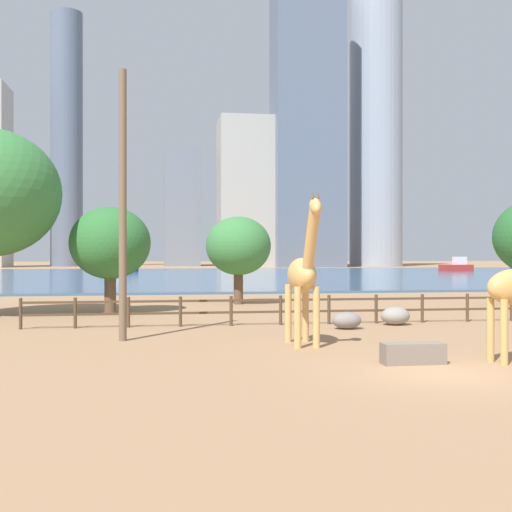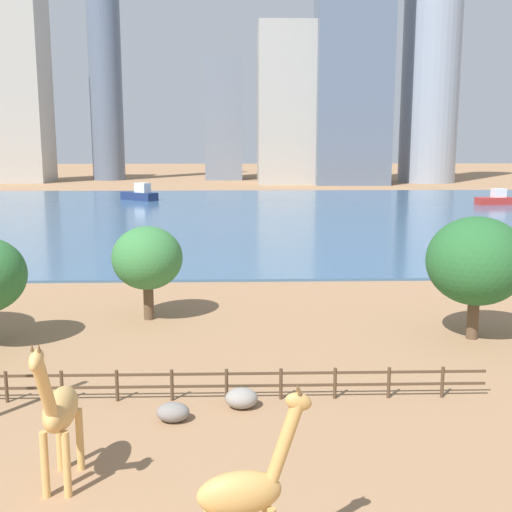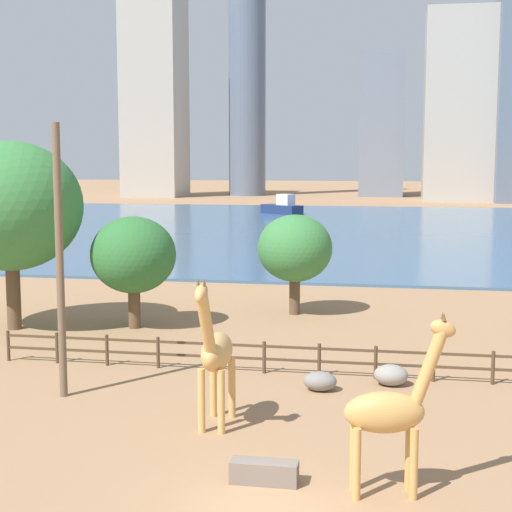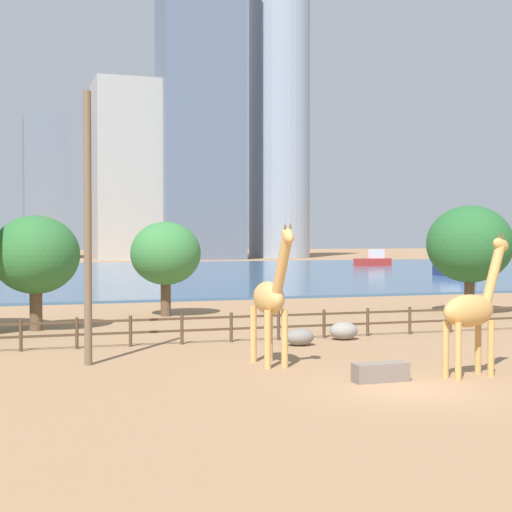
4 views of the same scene
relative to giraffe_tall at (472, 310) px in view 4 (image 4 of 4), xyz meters
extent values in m
plane|color=#9E7551|center=(-3.10, 78.69, -2.20)|extent=(400.00, 400.00, 0.00)
cube|color=#3D6084|center=(-3.10, 75.69, -2.10)|extent=(180.00, 86.00, 0.20)
cylinder|color=tan|center=(0.50, 0.39, -1.27)|extent=(0.25, 0.25, 1.86)
cylinder|color=tan|center=(0.60, -0.18, -1.27)|extent=(0.25, 0.25, 1.86)
cylinder|color=tan|center=(-0.91, 0.12, -1.27)|extent=(0.25, 0.25, 1.86)
cylinder|color=tan|center=(-0.81, -0.44, -1.27)|extent=(0.25, 0.25, 1.86)
ellipsoid|color=tan|center=(-0.15, -0.03, -0.02)|extent=(2.17, 1.18, 1.08)
cylinder|color=tan|center=(0.92, 0.17, 1.17)|extent=(1.01, 0.50, 2.05)
ellipsoid|color=tan|center=(1.25, 0.23, 2.14)|extent=(0.82, 0.47, 0.62)
cone|color=brown|center=(1.23, 0.31, 2.45)|extent=(0.11, 0.11, 0.20)
cone|color=brown|center=(1.26, 0.15, 2.45)|extent=(0.11, 0.11, 0.20)
cylinder|color=tan|center=(-5.22, 3.62, -1.18)|extent=(0.24, 0.24, 2.05)
cylinder|color=tan|center=(-5.85, 3.62, -1.18)|extent=(0.24, 0.24, 2.05)
cylinder|color=tan|center=(-5.21, 5.21, -1.18)|extent=(0.24, 0.24, 2.05)
cylinder|color=tan|center=(-5.85, 5.21, -1.18)|extent=(0.24, 0.24, 2.05)
ellipsoid|color=tan|center=(-5.53, 4.42, 0.21)|extent=(0.91, 2.27, 1.19)
cylinder|color=tan|center=(-5.54, 3.03, 1.44)|extent=(0.37, 1.40, 2.17)
ellipsoid|color=tan|center=(-5.54, 2.49, 2.44)|extent=(0.37, 0.87, 0.77)
cone|color=brown|center=(-5.45, 2.49, 2.79)|extent=(0.11, 0.11, 0.22)
cone|color=brown|center=(-5.63, 2.49, 2.79)|extent=(0.11, 0.11, 0.22)
cylinder|color=brown|center=(-11.70, 6.40, 2.70)|extent=(0.28, 0.28, 9.81)
ellipsoid|color=gray|center=(-0.04, 9.88, -1.80)|extent=(1.29, 1.07, 0.80)
ellipsoid|color=gray|center=(-2.62, 8.72, -1.84)|extent=(1.24, 0.96, 0.72)
cube|color=#72665B|center=(-3.26, 0.15, -1.90)|extent=(1.80, 0.60, 0.60)
cylinder|color=#4C3826|center=(-13.89, 10.69, -1.55)|extent=(0.14, 0.14, 1.30)
cylinder|color=#4C3826|center=(-11.68, 10.69, -1.55)|extent=(0.14, 0.14, 1.30)
cylinder|color=#4C3826|center=(-9.47, 10.69, -1.55)|extent=(0.14, 0.14, 1.30)
cylinder|color=#4C3826|center=(-7.27, 10.69, -1.55)|extent=(0.14, 0.14, 1.30)
cylinder|color=#4C3826|center=(-5.06, 10.69, -1.55)|extent=(0.14, 0.14, 1.30)
cylinder|color=#4C3826|center=(-2.85, 10.69, -1.55)|extent=(0.14, 0.14, 1.30)
cylinder|color=#4C3826|center=(-0.64, 10.69, -1.55)|extent=(0.14, 0.14, 1.30)
cylinder|color=#4C3826|center=(1.56, 10.69, -1.55)|extent=(0.14, 0.14, 1.30)
cylinder|color=#4C3826|center=(3.77, 10.69, -1.55)|extent=(0.14, 0.14, 1.30)
cylinder|color=#4C3826|center=(5.98, 10.69, -1.55)|extent=(0.14, 0.14, 1.30)
cylinder|color=#4C3826|center=(8.19, 10.69, -1.55)|extent=(0.14, 0.14, 1.30)
cube|color=#4C3826|center=(-3.10, 10.69, -1.10)|extent=(26.10, 0.08, 0.10)
cube|color=#4C3826|center=(-3.10, 10.69, -1.62)|extent=(26.10, 0.08, 0.10)
cylinder|color=brown|center=(-12.95, 17.84, -1.19)|extent=(0.61, 0.61, 2.02)
ellipsoid|color=#2D6B33|center=(-12.95, 17.84, 1.54)|extent=(4.29, 4.29, 3.86)
cylinder|color=brown|center=(12.28, 18.52, -1.13)|extent=(0.61, 0.61, 2.14)
ellipsoid|color=#26602D|center=(12.28, 18.52, 2.00)|extent=(5.16, 5.16, 4.64)
cylinder|color=brown|center=(-5.41, 22.79, -1.19)|extent=(0.59, 0.59, 2.03)
ellipsoid|color=#387A3D|center=(-5.41, 22.79, 1.47)|extent=(4.10, 4.10, 3.69)
cube|color=#B22D28|center=(41.21, 88.07, -1.42)|extent=(6.05, 2.96, 1.16)
cube|color=silver|center=(41.92, 88.18, -0.15)|extent=(2.28, 1.70, 1.39)
cube|color=navy|center=(35.00, 55.60, -1.41)|extent=(2.17, 5.91, 1.18)
cube|color=silver|center=(35.00, 56.34, -0.12)|extent=(1.43, 2.13, 1.42)
cube|color=slate|center=(26.90, 140.01, 32.55)|extent=(17.28, 11.73, 69.49)
cube|color=slate|center=(-3.71, 162.12, 13.64)|extent=(9.67, 14.03, 31.69)
cylinder|color=#939EAD|center=(47.32, 147.01, 34.02)|extent=(13.98, 13.98, 72.44)
cube|color=#ADA89E|center=(13.39, 143.84, 16.56)|extent=(16.98, 12.95, 37.53)
camera|label=1|loc=(-10.47, -17.19, 0.91)|focal=45.00mm
camera|label=2|loc=(-0.16, -13.94, 8.19)|focal=45.00mm
camera|label=3|loc=(0.06, -19.46, 6.37)|focal=55.00mm
camera|label=4|loc=(-14.87, -22.07, 2.37)|focal=55.00mm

